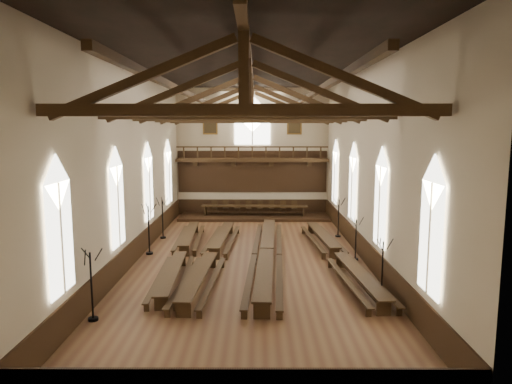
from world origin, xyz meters
TOP-DOWN VIEW (x-y plane):
  - ground at (0.00, 0.00)m, footprint 26.00×26.00m
  - room_walls at (0.00, 0.00)m, footprint 26.00×26.00m
  - wainscot_band at (0.00, 0.00)m, footprint 12.00×26.00m
  - side_windows at (-0.00, -0.00)m, footprint 11.85×19.80m
  - end_window at (0.00, 12.90)m, footprint 2.80×0.12m
  - minstrels_gallery at (0.00, 12.66)m, footprint 11.80×1.24m
  - portraits at (0.00, 12.90)m, footprint 7.75×0.09m
  - roof_trusses at (0.00, -0.00)m, footprint 11.70×25.70m
  - refectory_row_a at (-3.55, -0.09)m, footprint 1.64×13.76m
  - refectory_row_b at (-1.89, -0.56)m, footprint 1.85×14.13m
  - refectory_row_c at (0.89, -0.40)m, footprint 1.91×14.72m
  - refectory_row_d at (4.51, -0.44)m, footprint 1.93×14.02m
  - dais at (0.16, 11.40)m, footprint 11.40×3.17m
  - high_table at (0.16, 11.40)m, footprint 8.21×1.34m
  - high_chairs at (0.16, 12.20)m, footprint 6.74×0.45m
  - candelabrum_left_near at (-5.55, -7.51)m, footprint 0.80×0.79m
  - candelabrum_left_mid at (-5.55, 1.20)m, footprint 0.82×0.85m
  - candelabrum_left_far at (-5.55, 4.86)m, footprint 0.79×0.75m
  - candelabrum_right_near at (5.55, -4.97)m, footprint 0.72×0.71m
  - candelabrum_right_mid at (5.55, 0.13)m, footprint 0.70×0.67m
  - candelabrum_right_far at (5.55, 5.30)m, footprint 0.77×0.71m

SIDE VIEW (x-z plane):
  - ground at x=0.00m, z-range 0.00..0.00m
  - dais at x=0.16m, z-range 0.00..0.21m
  - refectory_row_a at x=-3.55m, z-range 0.16..0.83m
  - refectory_row_d at x=4.51m, z-range 0.16..0.86m
  - refectory_row_b at x=-1.89m, z-range 0.16..0.88m
  - refectory_row_c at x=0.89m, z-range 0.18..0.96m
  - wainscot_band at x=0.00m, z-range 0.00..1.20m
  - candelabrum_right_mid at x=5.55m, z-range -0.45..1.86m
  - candelabrum_right_near at x=5.55m, z-range -0.48..1.95m
  - high_chairs at x=0.16m, z-range 0.26..1.25m
  - candelabrum_right_far at x=5.55m, z-range -0.50..2.03m
  - candelabrum_left_far at x=-5.55m, z-range -0.51..2.10m
  - candelabrum_left_near at x=-5.55m, z-range -0.53..2.16m
  - high_table at x=0.16m, z-range 0.48..1.24m
  - candelabrum_left_mid at x=-5.55m, z-range -0.56..2.28m
  - side_windows at x=0.00m, z-range 1.49..5.99m
  - minstrels_gallery at x=0.00m, z-range 2.06..5.76m
  - room_walls at x=0.00m, z-range -6.54..19.46m
  - portraits at x=0.00m, z-range 6.38..7.82m
  - end_window at x=0.00m, z-range 5.32..9.12m
  - roof_trusses at x=0.00m, z-range 6.82..9.62m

